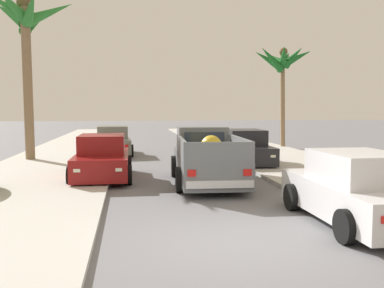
{
  "coord_description": "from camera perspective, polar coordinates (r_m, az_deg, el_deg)",
  "views": [
    {
      "loc": [
        -2.0,
        -7.47,
        2.44
      ],
      "look_at": [
        0.21,
        7.37,
        1.2
      ],
      "focal_mm": 39.96,
      "sensor_mm": 36.0,
      "label": 1
    }
  ],
  "objects": [
    {
      "name": "palm_tree_left_fore",
      "position": [
        21.3,
        -21.3,
        14.37
      ],
      "size": [
        3.97,
        3.88,
        7.56
      ],
      "color": "#846B4C",
      "rests_on": "ground"
    },
    {
      "name": "pickup_truck",
      "position": [
        14.12,
        1.97,
        -2.01
      ],
      "size": [
        2.42,
        5.31,
        1.8
      ],
      "color": "slate",
      "rests_on": "ground"
    },
    {
      "name": "car_right_mid",
      "position": [
        9.76,
        21.1,
        -5.79
      ],
      "size": [
        2.04,
        4.27,
        1.54
      ],
      "color": "silver",
      "rests_on": "ground"
    },
    {
      "name": "ground_plane",
      "position": [
        8.11,
        6.35,
        -12.82
      ],
      "size": [
        160.0,
        160.0,
        0.0
      ],
      "primitive_type": "plane",
      "color": "slate"
    },
    {
      "name": "curb_right",
      "position": [
        20.52,
        8.68,
        -2.01
      ],
      "size": [
        0.16,
        60.0,
        0.1
      ],
      "primitive_type": "cube",
      "color": "silver",
      "rests_on": "ground"
    },
    {
      "name": "car_right_near",
      "position": [
        15.19,
        -11.89,
        -1.9
      ],
      "size": [
        2.03,
        4.26,
        1.54
      ],
      "color": "maroon",
      "rests_on": "ground"
    },
    {
      "name": "sidewalk_left",
      "position": [
        19.86,
        -17.5,
        -2.37
      ],
      "size": [
        4.99,
        60.0,
        0.12
      ],
      "primitive_type": "cube",
      "color": "beige",
      "rests_on": "ground"
    },
    {
      "name": "car_left_near",
      "position": [
        18.69,
        7.09,
        -0.61
      ],
      "size": [
        2.17,
        4.32,
        1.54
      ],
      "color": "black",
      "rests_on": "ground"
    },
    {
      "name": "palm_tree_right_fore",
      "position": [
        27.25,
        11.88,
        10.69
      ],
      "size": [
        3.89,
        3.63,
        6.29
      ],
      "color": "#846B4C",
      "rests_on": "ground"
    },
    {
      "name": "car_left_mid",
      "position": [
        23.03,
        -10.59,
        0.35
      ],
      "size": [
        2.2,
        4.33,
        1.54
      ],
      "color": "slate",
      "rests_on": "ground"
    },
    {
      "name": "curb_left",
      "position": [
        19.72,
        -14.36,
        -2.38
      ],
      "size": [
        0.16,
        60.0,
        0.1
      ],
      "primitive_type": "cube",
      "color": "silver",
      "rests_on": "ground"
    },
    {
      "name": "sidewalk_right",
      "position": [
        20.87,
        11.55,
        -1.92
      ],
      "size": [
        4.99,
        60.0,
        0.12
      ],
      "primitive_type": "cube",
      "color": "beige",
      "rests_on": "ground"
    }
  ]
}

